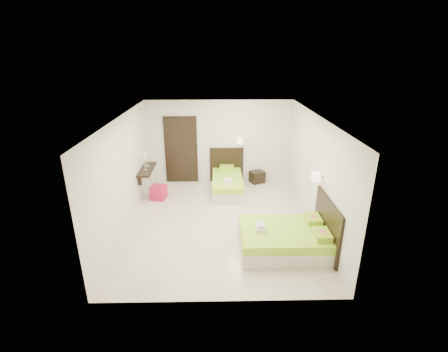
{
  "coord_description": "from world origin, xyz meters",
  "views": [
    {
      "loc": [
        -0.05,
        -7.11,
        3.97
      ],
      "look_at": [
        0.1,
        0.3,
        1.1
      ],
      "focal_mm": 26.0,
      "sensor_mm": 36.0,
      "label": 1
    }
  ],
  "objects_px": {
    "bed_single": "(227,182)",
    "ottoman": "(159,192)",
    "bed_double": "(287,238)",
    "nightstand": "(257,177)"
  },
  "relations": [
    {
      "from": "nightstand",
      "to": "ottoman",
      "type": "xyz_separation_m",
      "value": [
        -2.96,
        -1.18,
        0.01
      ]
    },
    {
      "from": "bed_double",
      "to": "ottoman",
      "type": "relative_size",
      "value": 4.68
    },
    {
      "from": "bed_single",
      "to": "ottoman",
      "type": "height_order",
      "value": "bed_single"
    },
    {
      "from": "ottoman",
      "to": "bed_double",
      "type": "bearing_deg",
      "value": -39.47
    },
    {
      "from": "bed_double",
      "to": "bed_single",
      "type": "bearing_deg",
      "value": 110.43
    },
    {
      "from": "bed_single",
      "to": "bed_double",
      "type": "distance_m",
      "value": 3.37
    },
    {
      "from": "bed_single",
      "to": "bed_double",
      "type": "relative_size",
      "value": 0.97
    },
    {
      "from": "bed_single",
      "to": "bed_double",
      "type": "bearing_deg",
      "value": -69.57
    },
    {
      "from": "bed_double",
      "to": "nightstand",
      "type": "height_order",
      "value": "bed_double"
    },
    {
      "from": "bed_double",
      "to": "ottoman",
      "type": "height_order",
      "value": "bed_double"
    }
  ]
}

